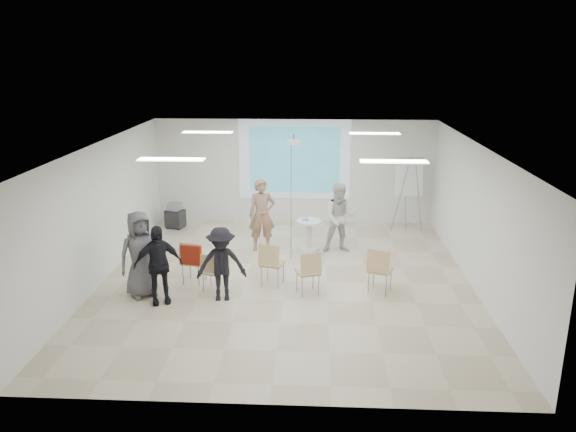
{
  "coord_description": "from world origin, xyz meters",
  "views": [
    {
      "loc": [
        0.62,
        -11.4,
        4.86
      ],
      "look_at": [
        0.0,
        0.8,
        1.25
      ],
      "focal_mm": 35.0,
      "sensor_mm": 36.0,
      "label": 1
    }
  ],
  "objects_px": {
    "chair_left_inner": "(212,269)",
    "chair_right_inner": "(309,270)",
    "laptop": "(214,270)",
    "player_right": "(341,214)",
    "flipchart_easel": "(409,178)",
    "chair_center": "(271,261)",
    "pedestal_table": "(309,233)",
    "chair_left_mid": "(192,259)",
    "chair_far_left": "(155,269)",
    "audience_left": "(157,259)",
    "av_cart": "(175,216)",
    "player_left": "(262,210)",
    "audience_outer": "(140,249)",
    "chair_right_far": "(379,267)",
    "audience_mid": "(221,259)"
  },
  "relations": [
    {
      "from": "player_right",
      "to": "chair_center",
      "type": "relative_size",
      "value": 1.99
    },
    {
      "from": "chair_center",
      "to": "av_cart",
      "type": "xyz_separation_m",
      "value": [
        -3.05,
        3.99,
        -0.24
      ]
    },
    {
      "from": "player_right",
      "to": "chair_left_mid",
      "type": "relative_size",
      "value": 2.0
    },
    {
      "from": "chair_center",
      "to": "audience_outer",
      "type": "xyz_separation_m",
      "value": [
        -2.6,
        -0.59,
        0.43
      ]
    },
    {
      "from": "chair_left_inner",
      "to": "flipchart_easel",
      "type": "xyz_separation_m",
      "value": [
        4.68,
        4.36,
        1.03
      ]
    },
    {
      "from": "laptop",
      "to": "flipchart_easel",
      "type": "height_order",
      "value": "flipchart_easel"
    },
    {
      "from": "pedestal_table",
      "to": "chair_right_inner",
      "type": "xyz_separation_m",
      "value": [
        0.04,
        -2.75,
        0.12
      ]
    },
    {
      "from": "chair_center",
      "to": "chair_far_left",
      "type": "bearing_deg",
      "value": -154.65
    },
    {
      "from": "chair_left_inner",
      "to": "pedestal_table",
      "type": "bearing_deg",
      "value": 72.14
    },
    {
      "from": "player_left",
      "to": "chair_far_left",
      "type": "bearing_deg",
      "value": -135.67
    },
    {
      "from": "chair_right_inner",
      "to": "chair_far_left",
      "type": "bearing_deg",
      "value": 161.34
    },
    {
      "from": "chair_left_mid",
      "to": "flipchart_easel",
      "type": "relative_size",
      "value": 0.47
    },
    {
      "from": "player_left",
      "to": "chair_right_inner",
      "type": "bearing_deg",
      "value": -75.27
    },
    {
      "from": "chair_left_inner",
      "to": "chair_right_inner",
      "type": "bearing_deg",
      "value": 17.01
    },
    {
      "from": "laptop",
      "to": "av_cart",
      "type": "distance_m",
      "value": 4.64
    },
    {
      "from": "pedestal_table",
      "to": "player_right",
      "type": "relative_size",
      "value": 0.41
    },
    {
      "from": "chair_center",
      "to": "audience_mid",
      "type": "bearing_deg",
      "value": -127.84
    },
    {
      "from": "audience_left",
      "to": "audience_mid",
      "type": "distance_m",
      "value": 1.25
    },
    {
      "from": "pedestal_table",
      "to": "player_right",
      "type": "bearing_deg",
      "value": -5.99
    },
    {
      "from": "pedestal_table",
      "to": "chair_left_inner",
      "type": "xyz_separation_m",
      "value": [
        -1.98,
        -2.7,
        0.06
      ]
    },
    {
      "from": "player_right",
      "to": "flipchart_easel",
      "type": "relative_size",
      "value": 0.93
    },
    {
      "from": "pedestal_table",
      "to": "chair_center",
      "type": "height_order",
      "value": "chair_center"
    },
    {
      "from": "pedestal_table",
      "to": "chair_far_left",
      "type": "distance_m",
      "value": 4.21
    },
    {
      "from": "flipchart_easel",
      "to": "av_cart",
      "type": "height_order",
      "value": "flipchart_easel"
    },
    {
      "from": "player_left",
      "to": "audience_left",
      "type": "relative_size",
      "value": 1.12
    },
    {
      "from": "audience_mid",
      "to": "flipchart_easel",
      "type": "height_order",
      "value": "flipchart_easel"
    },
    {
      "from": "flipchart_easel",
      "to": "av_cart",
      "type": "xyz_separation_m",
      "value": [
        -6.52,
        -0.03,
        -1.19
      ]
    },
    {
      "from": "chair_left_mid",
      "to": "chair_right_far",
      "type": "distance_m",
      "value": 3.97
    },
    {
      "from": "player_left",
      "to": "chair_left_mid",
      "type": "distance_m",
      "value": 2.64
    },
    {
      "from": "player_right",
      "to": "chair_right_inner",
      "type": "distance_m",
      "value": 2.8
    },
    {
      "from": "chair_right_far",
      "to": "flipchart_easel",
      "type": "xyz_separation_m",
      "value": [
        1.21,
        4.28,
        0.94
      ]
    },
    {
      "from": "chair_right_inner",
      "to": "chair_left_inner",
      "type": "bearing_deg",
      "value": 159.23
    },
    {
      "from": "laptop",
      "to": "audience_outer",
      "type": "height_order",
      "value": "audience_outer"
    },
    {
      "from": "chair_right_far",
      "to": "laptop",
      "type": "relative_size",
      "value": 3.2
    },
    {
      "from": "audience_left",
      "to": "flipchart_easel",
      "type": "xyz_separation_m",
      "value": [
        5.63,
        4.93,
        0.61
      ]
    },
    {
      "from": "audience_outer",
      "to": "chair_center",
      "type": "bearing_deg",
      "value": -23.14
    },
    {
      "from": "player_right",
      "to": "chair_right_far",
      "type": "relative_size",
      "value": 1.96
    },
    {
      "from": "chair_far_left",
      "to": "av_cart",
      "type": "bearing_deg",
      "value": 85.69
    },
    {
      "from": "pedestal_table",
      "to": "chair_right_far",
      "type": "xyz_separation_m",
      "value": [
        1.49,
        -2.62,
        0.14
      ]
    },
    {
      "from": "player_left",
      "to": "audience_outer",
      "type": "xyz_separation_m",
      "value": [
        -2.2,
        -2.88,
        -0.03
      ]
    },
    {
      "from": "chair_right_inner",
      "to": "laptop",
      "type": "height_order",
      "value": "chair_right_inner"
    },
    {
      "from": "pedestal_table",
      "to": "av_cart",
      "type": "relative_size",
      "value": 1.08
    },
    {
      "from": "chair_center",
      "to": "pedestal_table",
      "type": "bearing_deg",
      "value": 86.94
    },
    {
      "from": "chair_far_left",
      "to": "chair_left_inner",
      "type": "xyz_separation_m",
      "value": [
        1.17,
        0.09,
        -0.02
      ]
    },
    {
      "from": "chair_left_mid",
      "to": "chair_right_far",
      "type": "bearing_deg",
      "value": 7.68
    },
    {
      "from": "flipchart_easel",
      "to": "audience_left",
      "type": "bearing_deg",
      "value": -146.21
    },
    {
      "from": "chair_right_far",
      "to": "av_cart",
      "type": "xyz_separation_m",
      "value": [
        -5.31,
        4.25,
        -0.25
      ]
    },
    {
      "from": "chair_right_inner",
      "to": "audience_outer",
      "type": "height_order",
      "value": "audience_outer"
    },
    {
      "from": "player_left",
      "to": "laptop",
      "type": "xyz_separation_m",
      "value": [
        -0.78,
        -2.55,
        -0.58
      ]
    },
    {
      "from": "chair_left_inner",
      "to": "av_cart",
      "type": "distance_m",
      "value": 4.71
    }
  ]
}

